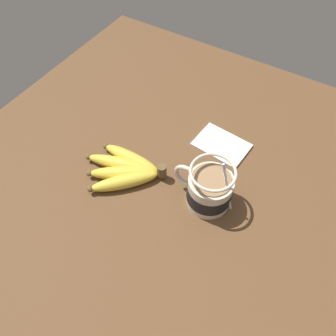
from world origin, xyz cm
name	(u,v)px	position (x,y,z in cm)	size (l,w,h in cm)	color
table	(179,204)	(0.00, 0.00, 1.42)	(105.90, 105.90, 2.83)	brown
coffee_mug	(209,190)	(-5.03, -3.03, 7.08)	(13.63, 9.11, 13.99)	beige
banana_bunch	(125,169)	(13.43, 0.08, 4.36)	(18.17, 13.65, 4.05)	brown
napkin	(222,145)	(-1.13, -18.07, 3.13)	(12.86, 9.60, 0.60)	white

